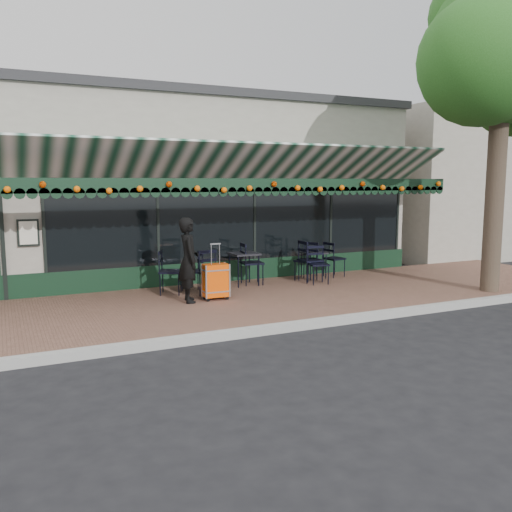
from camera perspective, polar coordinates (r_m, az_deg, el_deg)
name	(u,v)px	position (r m, az deg, el deg)	size (l,w,h in m)	color
ground	(279,331)	(9.34, 2.45, -7.89)	(80.00, 80.00, 0.00)	black
sidewalk	(233,303)	(11.08, -2.39, -4.98)	(18.00, 4.00, 0.15)	brown
curb	(281,328)	(9.26, 2.68, -7.56)	(18.00, 0.16, 0.15)	#9E9E99
restaurant_building	(156,191)	(16.34, -10.51, 6.79)	(12.00, 9.60, 4.50)	gray
neighbor_building_right	(474,185)	(23.46, 21.98, 6.95)	(12.00, 8.00, 4.80)	#ADA798
woman	(189,260)	(10.79, -7.10, -0.42)	(0.62, 0.40, 1.69)	black
suitcase	(216,281)	(11.01, -4.27, -2.65)	(0.50, 0.29, 1.14)	#F04E07
cafe_table_a	(314,255)	(13.48, 6.10, 0.14)	(0.53, 0.53, 0.65)	black
cafe_table_b	(244,256)	(12.49, -1.27, -0.01)	(0.61, 0.61, 0.75)	black
chair_a_left	(306,261)	(13.17, 5.29, -0.55)	(0.47, 0.47, 0.94)	black
chair_a_right	(311,261)	(13.02, 5.77, -0.50)	(0.50, 0.50, 1.01)	black
chair_a_front	(318,265)	(12.77, 6.57, -0.92)	(0.45, 0.45, 0.90)	black
chair_a_extra	(334,259)	(13.79, 8.24, -0.31)	(0.45, 0.45, 0.90)	black
chair_b_left	(192,272)	(11.83, -6.76, -1.67)	(0.44, 0.44, 0.88)	black
chair_b_right	(252,263)	(12.60, -0.43, -0.78)	(0.49, 0.49, 0.99)	black
chair_b_front	(213,274)	(11.26, -4.53, -1.86)	(0.49, 0.49, 0.98)	black
chair_solo	(170,272)	(11.66, -9.00, -1.66)	(0.48, 0.48, 0.95)	black
street_tree	(508,60)	(13.29, 25.02, 18.20)	(3.67, 3.17, 6.74)	#382B21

